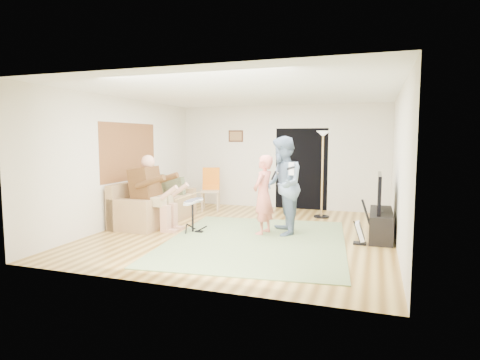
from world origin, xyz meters
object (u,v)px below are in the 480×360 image
at_px(guitar_spare, 361,231).
at_px(television, 379,192).
at_px(singer, 263,195).
at_px(guitarist, 282,186).
at_px(drum_kit, 193,218).
at_px(torchiere_lamp, 323,158).
at_px(dining_chair, 211,195).
at_px(sofa, 152,208).
at_px(tv_cabinet, 381,224).

distance_m(guitar_spare, television, 0.91).
relative_size(singer, guitarist, 0.81).
distance_m(singer, guitar_spare, 1.90).
xyz_separation_m(drum_kit, torchiere_lamp, (2.21, 2.34, 1.09)).
relative_size(drum_kit, dining_chair, 0.61).
relative_size(sofa, guitarist, 1.20).
bearing_deg(guitarist, drum_kit, -96.02).
bearing_deg(television, torchiere_lamp, 127.83).
height_order(sofa, drum_kit, sofa).
distance_m(sofa, singer, 2.71).
distance_m(singer, dining_chair, 2.90).
distance_m(singer, television, 2.15).
relative_size(guitarist, tv_cabinet, 1.35).
bearing_deg(television, drum_kit, -167.93).
bearing_deg(torchiere_lamp, television, -52.17).
bearing_deg(drum_kit, torchiere_lamp, 46.65).
relative_size(sofa, dining_chair, 2.08).
relative_size(guitarist, dining_chair, 1.74).
bearing_deg(television, dining_chair, 157.65).
xyz_separation_m(dining_chair, tv_cabinet, (4.12, -1.67, -0.14)).
relative_size(sofa, guitar_spare, 2.83).
bearing_deg(guitar_spare, television, 64.23).
height_order(guitarist, dining_chair, guitarist).
distance_m(guitar_spare, dining_chair, 4.41).
xyz_separation_m(guitarist, television, (1.75, 0.33, -0.09)).
bearing_deg(singer, sofa, -86.63).
distance_m(sofa, drum_kit, 1.45).
bearing_deg(television, guitar_spare, -115.77).
relative_size(torchiere_lamp, dining_chair, 1.86).
distance_m(dining_chair, television, 4.42).
xyz_separation_m(guitarist, dining_chair, (-2.31, 2.00, -0.56)).
relative_size(sofa, drum_kit, 3.42).
distance_m(drum_kit, singer, 1.46).
distance_m(sofa, guitarist, 3.07).
bearing_deg(sofa, tv_cabinet, 1.05).
relative_size(drum_kit, torchiere_lamp, 0.33).
xyz_separation_m(drum_kit, guitarist, (1.70, 0.41, 0.66)).
height_order(guitarist, torchiere_lamp, torchiere_lamp).
height_order(guitar_spare, dining_chair, dining_chair).
height_order(guitarist, tv_cabinet, guitarist).
xyz_separation_m(singer, guitar_spare, (1.81, -0.18, -0.54)).
xyz_separation_m(guitarist, torchiere_lamp, (0.51, 1.93, 0.44)).
relative_size(guitar_spare, dining_chair, 0.74).
distance_m(drum_kit, tv_cabinet, 3.58).
distance_m(torchiere_lamp, dining_chair, 3.00).
height_order(sofa, dining_chair, dining_chair).
bearing_deg(tv_cabinet, sofa, -178.95).
bearing_deg(guitar_spare, drum_kit, -177.57).
bearing_deg(guitarist, television, 80.92).
distance_m(guitar_spare, tv_cabinet, 0.69).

